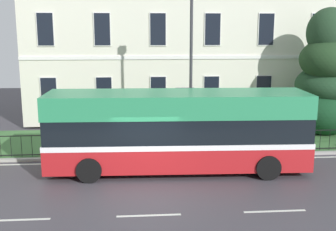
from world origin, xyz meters
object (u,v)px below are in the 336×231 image
at_px(georgian_townhouse, 177,8).
at_px(street_lamp_post, 191,55).
at_px(single_decker_bus, 178,130).
at_px(evergreen_tree, 328,80).

relative_size(georgian_townhouse, street_lamp_post, 2.44).
xyz_separation_m(georgian_townhouse, single_decker_bus, (-1.21, -12.48, -5.35)).
bearing_deg(street_lamp_post, evergreen_tree, 18.99).
distance_m(evergreen_tree, single_decker_bus, 10.21).
relative_size(evergreen_tree, single_decker_bus, 0.65).
xyz_separation_m(single_decker_bus, street_lamp_post, (0.86, 2.69, 2.84)).
relative_size(georgian_townhouse, evergreen_tree, 2.81).
height_order(georgian_townhouse, street_lamp_post, georgian_townhouse).
bearing_deg(georgian_townhouse, evergreen_tree, -43.99).
xyz_separation_m(evergreen_tree, single_decker_bus, (-8.59, -5.35, -1.32)).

